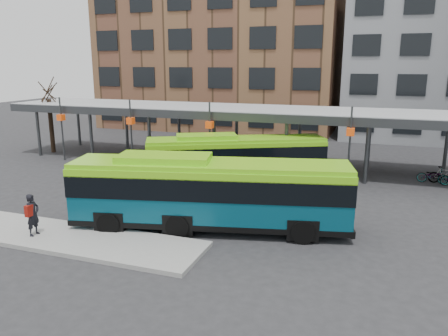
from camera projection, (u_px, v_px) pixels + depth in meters
ground at (194, 228)px, 19.77m from camera, size 120.00×120.00×0.00m
boarding_island at (49, 235)px, 18.79m from camera, size 14.00×3.00×0.18m
canopy at (265, 112)px, 30.65m from camera, size 40.00×6.53×4.80m
tree at (51, 123)px, 36.04m from camera, size 1.64×1.64×5.60m
building_brick at (223, 29)px, 49.74m from camera, size 26.00×14.00×22.00m
bus_front at (209, 191)px, 19.33m from camera, size 12.48×5.28×3.37m
bus_rear at (235, 157)px, 27.20m from camera, size 10.87×7.07×3.03m
pedestrian at (33, 214)px, 18.33m from camera, size 0.43×0.68×1.80m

